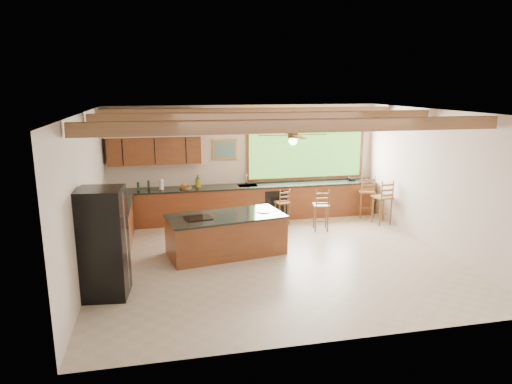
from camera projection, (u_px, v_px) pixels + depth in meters
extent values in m
plane|color=#BFAE9E|center=(275.00, 258.00, 9.46)|extent=(7.20, 7.20, 0.00)
cube|color=beige|center=(245.00, 162.00, 12.21)|extent=(7.20, 0.04, 3.00)
cube|color=beige|center=(337.00, 240.00, 6.02)|extent=(7.20, 0.04, 3.00)
cube|color=beige|center=(86.00, 196.00, 8.39)|extent=(0.04, 6.50, 3.00)
cube|color=beige|center=(436.00, 180.00, 9.85)|extent=(0.04, 6.50, 3.00)
cube|color=tan|center=(276.00, 112.00, 8.78)|extent=(7.20, 6.50, 0.04)
cube|color=#8B6145|center=(301.00, 126.00, 7.29)|extent=(7.10, 0.15, 0.22)
cube|color=#8B6145|center=(270.00, 117.00, 9.29)|extent=(7.10, 0.15, 0.22)
cube|color=#8B6145|center=(252.00, 112.00, 11.00)|extent=(7.10, 0.15, 0.22)
cube|color=brown|center=(155.00, 150.00, 11.46)|extent=(2.30, 0.35, 0.70)
cube|color=beige|center=(153.00, 127.00, 11.26)|extent=(2.60, 0.50, 0.48)
cylinder|color=#FFEABF|center=(125.00, 137.00, 11.17)|extent=(0.10, 0.10, 0.01)
cylinder|color=#FFEABF|center=(182.00, 135.00, 11.46)|extent=(0.10, 0.10, 0.01)
cube|color=#6DBF44|center=(306.00, 154.00, 12.49)|extent=(3.20, 0.04, 1.30)
cube|color=#B17B36|center=(225.00, 149.00, 11.99)|extent=(0.64, 0.03, 0.54)
cube|color=#3E7054|center=(225.00, 150.00, 11.98)|extent=(0.54, 0.01, 0.44)
cube|color=brown|center=(248.00, 203.00, 12.13)|extent=(7.00, 0.65, 0.88)
cube|color=black|center=(248.00, 186.00, 12.03)|extent=(7.04, 0.69, 0.04)
cube|color=brown|center=(115.00, 228.00, 9.98)|extent=(0.65, 2.35, 0.88)
cube|color=black|center=(114.00, 208.00, 9.88)|extent=(0.69, 2.39, 0.04)
cube|color=black|center=(276.00, 205.00, 11.96)|extent=(0.60, 0.02, 0.78)
cube|color=silver|center=(248.00, 186.00, 12.03)|extent=(0.50, 0.38, 0.03)
cylinder|color=silver|center=(246.00, 178.00, 12.18)|extent=(0.03, 0.03, 0.30)
cylinder|color=silver|center=(247.00, 174.00, 12.05)|extent=(0.03, 0.20, 0.03)
cylinder|color=silver|center=(161.00, 185.00, 11.49)|extent=(0.11, 0.11, 0.27)
cylinder|color=#1C3A17|center=(138.00, 186.00, 11.44)|extent=(0.06, 0.06, 0.21)
cylinder|color=#1C3A17|center=(149.00, 185.00, 11.65)|extent=(0.06, 0.06, 0.20)
cube|color=black|center=(351.00, 179.00, 12.66)|extent=(0.19, 0.16, 0.09)
cube|color=brown|center=(226.00, 235.00, 9.64)|extent=(2.53, 1.49, 0.80)
cube|color=black|center=(226.00, 216.00, 9.54)|extent=(2.57, 1.53, 0.04)
cube|color=black|center=(198.00, 218.00, 9.32)|extent=(0.59, 0.51, 0.02)
cylinder|color=silver|center=(264.00, 211.00, 9.80)|extent=(0.29, 0.29, 0.01)
cube|color=black|center=(103.00, 243.00, 7.56)|extent=(0.80, 0.78, 1.87)
cube|color=silver|center=(126.00, 242.00, 7.64)|extent=(0.03, 0.05, 1.71)
cube|color=brown|center=(321.00, 205.00, 11.16)|extent=(0.45, 0.45, 0.04)
cylinder|color=brown|center=(317.00, 220.00, 11.06)|extent=(0.04, 0.04, 0.62)
cylinder|color=brown|center=(329.00, 219.00, 11.12)|extent=(0.04, 0.04, 0.62)
cylinder|color=brown|center=(313.00, 217.00, 11.35)|extent=(0.04, 0.04, 0.62)
cylinder|color=brown|center=(324.00, 216.00, 11.41)|extent=(0.04, 0.04, 0.62)
cube|color=brown|center=(282.00, 202.00, 11.68)|extent=(0.38, 0.38, 0.04)
cylinder|color=brown|center=(278.00, 215.00, 11.59)|extent=(0.03, 0.03, 0.55)
cylinder|color=brown|center=(289.00, 215.00, 11.64)|extent=(0.03, 0.03, 0.55)
cylinder|color=brown|center=(276.00, 212.00, 11.84)|extent=(0.03, 0.03, 0.55)
cylinder|color=brown|center=(286.00, 212.00, 11.90)|extent=(0.03, 0.03, 0.55)
cube|color=brown|center=(366.00, 191.00, 12.28)|extent=(0.50, 0.50, 0.04)
cylinder|color=brown|center=(362.00, 206.00, 12.17)|extent=(0.04, 0.04, 0.69)
cylinder|color=brown|center=(374.00, 206.00, 12.24)|extent=(0.04, 0.04, 0.69)
cylinder|color=brown|center=(357.00, 203.00, 12.49)|extent=(0.04, 0.04, 0.69)
cylinder|color=brown|center=(368.00, 203.00, 12.55)|extent=(0.04, 0.04, 0.69)
cube|color=brown|center=(383.00, 197.00, 11.66)|extent=(0.47, 0.47, 0.04)
cylinder|color=brown|center=(379.00, 213.00, 11.55)|extent=(0.04, 0.04, 0.69)
cylinder|color=brown|center=(391.00, 212.00, 11.62)|extent=(0.04, 0.04, 0.69)
cylinder|color=brown|center=(373.00, 210.00, 11.87)|extent=(0.04, 0.04, 0.69)
cylinder|color=brown|center=(384.00, 209.00, 11.94)|extent=(0.04, 0.04, 0.69)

